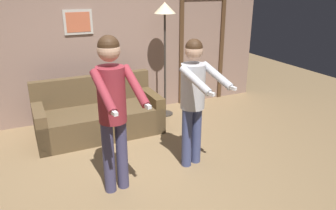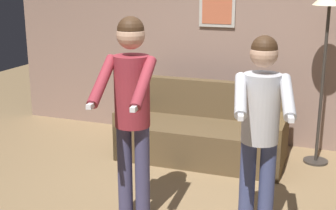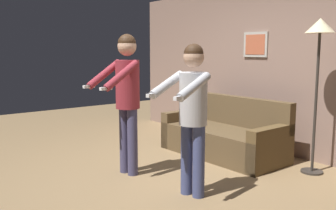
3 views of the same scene
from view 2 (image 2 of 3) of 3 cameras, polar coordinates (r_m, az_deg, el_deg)
The scene contains 5 objects.
back_wall_assembly at distance 6.00m, azimuth 8.88°, elevation 7.73°, with size 6.40×0.10×2.60m.
couch at distance 5.54m, azimuth 4.28°, elevation -3.64°, with size 1.91×0.88×0.87m.
torchiere_lamp at distance 5.36m, azimuth 18.98°, elevation 10.21°, with size 0.36×0.36×1.97m.
person_standing_left at distance 3.92m, azimuth -4.48°, elevation 0.62°, with size 0.49×0.70×1.78m.
person_standing_right at distance 3.79m, azimuth 11.23°, elevation -1.60°, with size 0.53×0.71×1.65m.
Camera 2 is at (1.24, -3.65, 2.08)m, focal length 50.00 mm.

